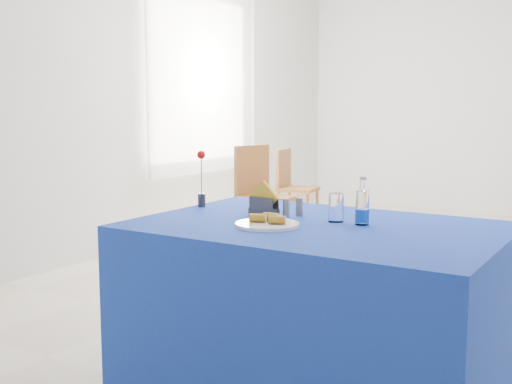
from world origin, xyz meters
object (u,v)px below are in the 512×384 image
(chair_win_b, at_px, (292,182))
(chair_win_a, at_px, (260,189))
(plate, at_px, (267,225))
(blue_table, at_px, (316,307))
(water_bottle, at_px, (362,209))

(chair_win_b, bearing_deg, chair_win_a, -175.77)
(plate, xyz_separation_m, chair_win_b, (-1.85, 3.58, -0.29))
(plate, distance_m, chair_win_a, 3.04)
(blue_table, bearing_deg, plate, -135.85)
(blue_table, bearing_deg, chair_win_a, 126.55)
(chair_win_a, xyz_separation_m, chair_win_b, (-0.24, 1.02, -0.06))
(water_bottle, bearing_deg, chair_win_b, 123.37)
(blue_table, distance_m, water_bottle, 0.49)
(plate, bearing_deg, chair_win_a, 122.28)
(chair_win_b, bearing_deg, water_bottle, -155.41)
(plate, xyz_separation_m, water_bottle, (0.34, 0.26, 0.06))
(water_bottle, distance_m, chair_win_b, 3.99)
(plate, relative_size, water_bottle, 1.32)
(plate, bearing_deg, water_bottle, 37.66)
(blue_table, xyz_separation_m, chair_win_a, (-1.78, 2.40, 0.16))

